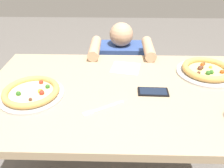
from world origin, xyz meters
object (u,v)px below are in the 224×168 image
Objects in this scene: pizza_far at (206,70)px; cell_phone at (153,92)px; diner_seated at (120,81)px; fork at (102,109)px; pizza_near at (32,92)px.

cell_phone is at bearing -148.29° from pizza_far.
diner_seated reaches higher than pizza_far.
pizza_far is 0.78m from diner_seated.
cell_phone is (-0.32, -0.20, -0.02)m from pizza_far.
pizza_far is 0.66m from fork.
pizza_near reaches higher than cell_phone.
pizza_near is 0.94× the size of pizza_far.
pizza_far is at bearing 14.93° from pizza_near.
diner_seated is (-0.48, 0.49, -0.38)m from pizza_far.
fork is 0.21× the size of diner_seated.
pizza_far is 0.37× the size of diner_seated.
pizza_far is (0.91, 0.24, 0.00)m from pizza_near.
pizza_far is 0.38m from cell_phone.
pizza_near is at bearing -165.07° from pizza_far.
cell_phone reaches higher than fork.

